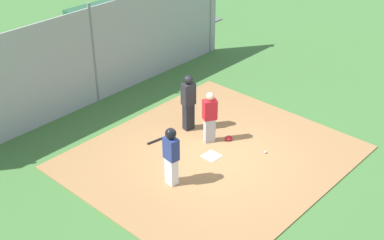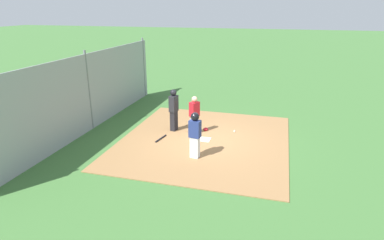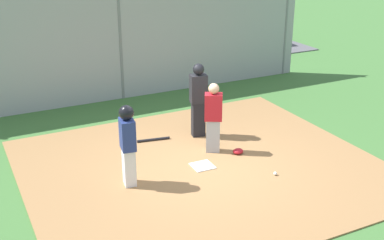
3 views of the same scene
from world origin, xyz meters
The scene contains 13 objects.
ground_plane centered at (0.00, 0.00, 0.00)m, with size 140.00×140.00×0.00m, color #3D6B33.
dirt_infield centered at (0.00, 0.00, 0.01)m, with size 7.20×6.40×0.03m, color olive.
home_plate centered at (0.00, 0.00, 0.04)m, with size 0.44×0.44×0.02m, color white.
catcher centered at (-0.56, -0.57, 0.85)m, with size 0.46×0.41×1.58m.
umpire centered at (-0.67, -1.50, 0.97)m, with size 0.42×0.33×1.77m.
runner centered at (1.62, 0.03, 0.96)m, with size 0.31×0.41×1.64m.
baseball_bat centered at (0.41, -1.69, 0.06)m, with size 0.06×0.06×0.78m, color black.
catcher_mask centered at (-0.99, -0.19, 0.09)m, with size 0.24×0.20×0.12m, color #B21923.
baseball centered at (-1.13, 1.01, 0.07)m, with size 0.07×0.07×0.07m, color white.
backstop_fence centered at (0.00, -4.99, 1.60)m, with size 12.00×0.10×3.35m.
parking_lot centered at (0.00, -9.65, 0.02)m, with size 18.00×5.20×0.04m, color #515156.
parked_car_dark centered at (-6.07, -9.19, 0.61)m, with size 4.33×2.15×1.28m.
parked_car_green centered at (-3.56, -9.48, 0.61)m, with size 4.27×2.03×1.28m.
Camera 3 is at (4.41, 8.30, 4.81)m, focal length 46.79 mm.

